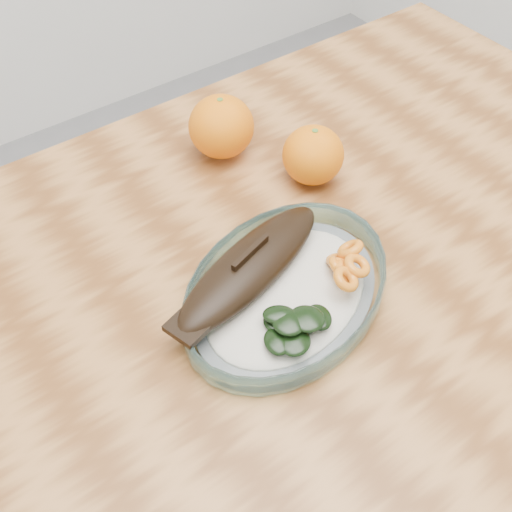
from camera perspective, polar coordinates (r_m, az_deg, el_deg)
name	(u,v)px	position (r m, az deg, el deg)	size (l,w,h in m)	color
ground	(286,505)	(1.43, 2.67, -21.23)	(3.00, 3.00, 0.00)	slate
dining_table	(303,317)	(0.85, 4.20, -5.46)	(1.20, 0.80, 0.75)	brown
plated_meal	(285,288)	(0.73, 2.58, -2.85)	(0.64, 0.64, 0.08)	white
orange_left	(221,127)	(0.91, -3.10, 11.42)	(0.09, 0.09, 0.09)	#FF6205
orange_right	(313,155)	(0.87, 5.09, 8.93)	(0.08, 0.08, 0.08)	#FF6205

